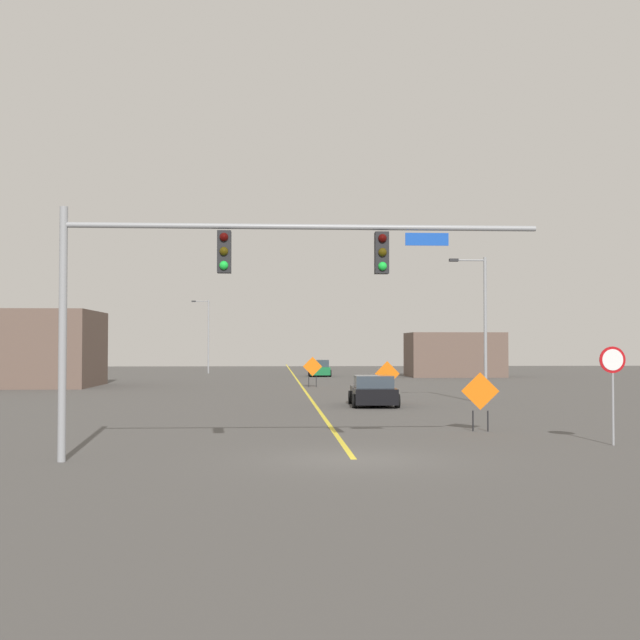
{
  "coord_description": "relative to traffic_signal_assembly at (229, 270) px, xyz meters",
  "views": [
    {
      "loc": [
        -2.02,
        -20.59,
        2.83
      ],
      "look_at": [
        0.95,
        31.49,
        4.46
      ],
      "focal_mm": 46.43,
      "sensor_mm": 36.0,
      "label": 1
    }
  ],
  "objects": [
    {
      "name": "ground",
      "position": [
        3.11,
        0.01,
        -4.71
      ],
      "size": [
        188.13,
        188.13,
        0.0
      ],
      "primitive_type": "plane",
      "color": "#4C4947"
    },
    {
      "name": "road_centre_stripe",
      "position": [
        3.11,
        52.27,
        -4.71
      ],
      "size": [
        0.16,
        104.52,
        0.01
      ],
      "color": "yellow",
      "rests_on": "ground"
    },
    {
      "name": "traffic_signal_assembly",
      "position": [
        0.0,
        0.0,
        0.0
      ],
      "size": [
        11.92,
        0.44,
        6.27
      ],
      "color": "gray",
      "rests_on": "ground"
    },
    {
      "name": "stop_sign",
      "position": [
        10.77,
        2.51,
        -2.73
      ],
      "size": [
        0.76,
        0.07,
        2.81
      ],
      "color": "gray",
      "rests_on": "ground"
    },
    {
      "name": "street_lamp_mid_left",
      "position": [
        11.34,
        19.35,
        -0.72
      ],
      "size": [
        1.85,
        0.24,
        7.18
      ],
      "color": "gray",
      "rests_on": "ground"
    },
    {
      "name": "street_lamp_near_left",
      "position": [
        -5.67,
        64.96,
        -0.52
      ],
      "size": [
        1.82,
        0.24,
        7.56
      ],
      "color": "gray",
      "rests_on": "ground"
    },
    {
      "name": "construction_sign_left_shoulder",
      "position": [
        3.81,
        36.01,
        -3.4
      ],
      "size": [
        1.33,
        0.16,
        2.08
      ],
      "color": "orange",
      "rests_on": "ground"
    },
    {
      "name": "construction_sign_left_lane",
      "position": [
        7.96,
        6.53,
        -3.48
      ],
      "size": [
        1.23,
        0.28,
        1.95
      ],
      "color": "orange",
      "rests_on": "ground"
    },
    {
      "name": "construction_sign_median_near",
      "position": [
        6.97,
        21.73,
        -3.42
      ],
      "size": [
        1.3,
        0.15,
        2.05
      ],
      "color": "orange",
      "rests_on": "ground"
    },
    {
      "name": "car_black_distant",
      "position": [
        5.82,
        18.27,
        -4.05
      ],
      "size": [
        2.27,
        4.16,
        1.44
      ],
      "color": "black",
      "rests_on": "ground"
    },
    {
      "name": "car_green_near",
      "position": [
        5.43,
        56.12,
        -4.02
      ],
      "size": [
        2.11,
        4.33,
        1.53
      ],
      "color": "#196B38",
      "rests_on": "ground"
    },
    {
      "name": "roadside_building_east",
      "position": [
        17.76,
        54.62,
        -2.7
      ],
      "size": [
        8.51,
        5.59,
        4.03
      ],
      "color": "brown",
      "rests_on": "ground"
    },
    {
      "name": "roadside_building_west",
      "position": [
        -16.25,
        38.02,
        -2.08
      ],
      "size": [
        9.96,
        8.43,
        5.27
      ],
      "color": "brown",
      "rests_on": "ground"
    }
  ]
}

